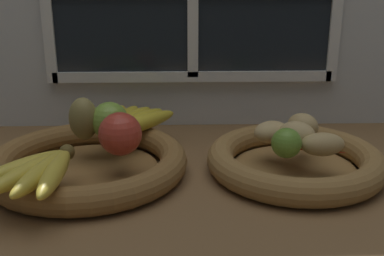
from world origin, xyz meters
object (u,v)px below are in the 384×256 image
(banana_bunch_back, at_px, (129,121))
(potato_oblong, at_px, (272,132))
(chili_pepper, at_px, (311,148))
(apple_green_back, at_px, (110,121))
(potato_small, at_px, (322,144))
(banana_bunch_front, at_px, (38,170))
(potato_back, at_px, (303,126))
(lime_near, at_px, (286,143))
(fruit_bowl_left, at_px, (88,164))
(apple_red_right, at_px, (120,134))
(potato_large, at_px, (297,135))
(fruit_bowl_right, at_px, (295,161))
(pear_brown, at_px, (84,119))

(banana_bunch_back, bearing_deg, potato_oblong, -17.85)
(potato_oblong, bearing_deg, chili_pepper, -42.88)
(apple_green_back, relative_size, potato_small, 0.93)
(banana_bunch_front, height_order, banana_bunch_back, banana_bunch_back)
(apple_green_back, relative_size, potato_back, 1.17)
(banana_bunch_back, relative_size, potato_oblong, 2.83)
(lime_near, xyz_separation_m, chili_pepper, (0.05, 0.02, -0.02))
(apple_green_back, bearing_deg, fruit_bowl_left, -120.04)
(apple_red_right, bearing_deg, potato_small, -2.29)
(potato_oblong, xyz_separation_m, lime_near, (0.01, -0.07, 0.01))
(potato_large, relative_size, potato_small, 0.89)
(fruit_bowl_right, bearing_deg, potato_small, -45.00)
(potato_back, relative_size, potato_large, 0.89)
(apple_green_back, distance_m, pear_brown, 0.05)
(potato_back, distance_m, potato_oblong, 0.06)
(apple_green_back, relative_size, potato_oblong, 1.03)
(banana_bunch_front, relative_size, banana_bunch_back, 0.94)
(fruit_bowl_left, relative_size, apple_green_back, 5.05)
(fruit_bowl_left, relative_size, potato_large, 5.25)
(banana_bunch_back, bearing_deg, banana_bunch_front, -115.46)
(potato_back, bearing_deg, potato_small, -81.03)
(chili_pepper, bearing_deg, fruit_bowl_right, 151.70)
(pear_brown, distance_m, banana_bunch_back, 0.10)
(apple_red_right, relative_size, potato_small, 0.98)
(banana_bunch_front, bearing_deg, potato_large, 15.95)
(fruit_bowl_left, distance_m, pear_brown, 0.09)
(potato_oblong, bearing_deg, apple_green_back, 174.52)
(fruit_bowl_right, distance_m, potato_oblong, 0.07)
(banana_bunch_back, bearing_deg, potato_large, -20.82)
(fruit_bowl_left, distance_m, apple_green_back, 0.09)
(lime_near, bearing_deg, potato_small, 6.67)
(potato_large, xyz_separation_m, lime_near, (-0.03, -0.04, 0.00))
(banana_bunch_front, height_order, lime_near, lime_near)
(potato_back, bearing_deg, fruit_bowl_left, -173.01)
(banana_bunch_front, relative_size, lime_near, 3.54)
(pear_brown, bearing_deg, chili_pepper, -11.30)
(fruit_bowl_right, xyz_separation_m, apple_green_back, (-0.34, 0.06, 0.06))
(potato_oblong, distance_m, potato_large, 0.05)
(fruit_bowl_left, relative_size, fruit_bowl_right, 1.12)
(potato_small, bearing_deg, pear_brown, 167.62)
(pear_brown, bearing_deg, apple_green_back, 2.55)
(apple_green_back, relative_size, pear_brown, 0.88)
(apple_red_right, height_order, chili_pepper, apple_red_right)
(banana_bunch_back, bearing_deg, potato_small, -23.92)
(fruit_bowl_right, height_order, potato_large, potato_large)
(banana_bunch_back, bearing_deg, apple_green_back, -116.58)
(potato_back, bearing_deg, potato_oblong, -164.05)
(apple_red_right, height_order, lime_near, apple_red_right)
(potato_small, distance_m, lime_near, 0.07)
(apple_red_right, bearing_deg, apple_green_back, 109.74)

